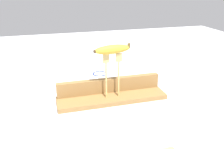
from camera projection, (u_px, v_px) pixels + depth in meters
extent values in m
plane|color=silver|center=(112.00, 100.00, 1.06)|extent=(3.00, 3.00, 0.00)
cube|color=olive|center=(112.00, 98.00, 1.06)|extent=(0.47, 0.12, 0.02)
cube|color=olive|center=(109.00, 85.00, 1.08)|extent=(0.47, 0.03, 0.06)
cylinder|color=tan|center=(106.00, 81.00, 1.01)|extent=(0.01, 0.01, 0.16)
cube|color=tan|center=(106.00, 59.00, 0.98)|extent=(0.03, 0.01, 0.04)
cylinder|color=tan|center=(119.00, 79.00, 1.03)|extent=(0.01, 0.01, 0.16)
cube|color=tan|center=(119.00, 58.00, 0.99)|extent=(0.03, 0.01, 0.04)
ellipsoid|color=gold|center=(112.00, 49.00, 0.97)|extent=(0.16, 0.06, 0.04)
cylinder|color=brown|center=(129.00, 45.00, 0.99)|extent=(0.01, 0.01, 0.02)
sphere|color=#3F2D19|center=(95.00, 51.00, 0.94)|extent=(0.01, 0.01, 0.01)
torus|color=#1E2DA5|center=(100.00, 73.00, 1.36)|extent=(0.08, 0.08, 0.01)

